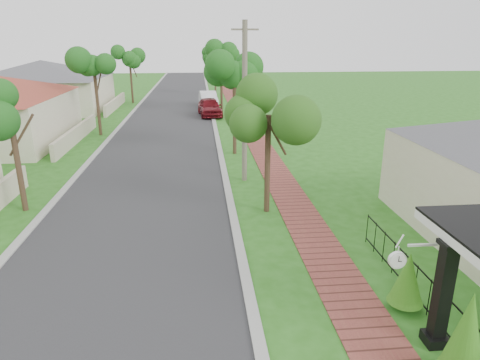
{
  "coord_description": "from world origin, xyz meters",
  "views": [
    {
      "loc": [
        -0.52,
        -8.46,
        6.47
      ],
      "look_at": [
        0.91,
        6.47,
        1.5
      ],
      "focal_mm": 32.0,
      "sensor_mm": 36.0,
      "label": 1
    }
  ],
  "objects_px": {
    "parked_car_white": "(208,99)",
    "near_tree": "(269,113)",
    "utility_pole": "(245,103)",
    "station_clock": "(399,259)",
    "porch_post": "(441,300)",
    "parked_car_red": "(210,107)"
  },
  "relations": [
    {
      "from": "near_tree",
      "to": "station_clock",
      "type": "xyz_separation_m",
      "value": [
        1.68,
        -7.6,
        -1.92
      ]
    },
    {
      "from": "utility_pole",
      "to": "station_clock",
      "type": "xyz_separation_m",
      "value": [
        2.15,
        -11.55,
        -1.73
      ]
    },
    {
      "from": "near_tree",
      "to": "station_clock",
      "type": "distance_m",
      "value": 8.02
    },
    {
      "from": "parked_car_red",
      "to": "parked_car_white",
      "type": "xyz_separation_m",
      "value": [
        0.0,
        5.37,
        -0.03
      ]
    },
    {
      "from": "porch_post",
      "to": "utility_pole",
      "type": "relative_size",
      "value": 0.35
    },
    {
      "from": "porch_post",
      "to": "near_tree",
      "type": "bearing_deg",
      "value": 107.62
    },
    {
      "from": "porch_post",
      "to": "parked_car_white",
      "type": "distance_m",
      "value": 35.74
    },
    {
      "from": "parked_car_red",
      "to": "parked_car_white",
      "type": "relative_size",
      "value": 1.01
    },
    {
      "from": "porch_post",
      "to": "parked_car_red",
      "type": "distance_m",
      "value": 30.41
    },
    {
      "from": "porch_post",
      "to": "parked_car_white",
      "type": "xyz_separation_m",
      "value": [
        -4.15,
        35.49,
        -0.37
      ]
    },
    {
      "from": "porch_post",
      "to": "near_tree",
      "type": "height_order",
      "value": "near_tree"
    },
    {
      "from": "near_tree",
      "to": "utility_pole",
      "type": "height_order",
      "value": "utility_pole"
    },
    {
      "from": "parked_car_white",
      "to": "near_tree",
      "type": "distance_m",
      "value": 27.71
    },
    {
      "from": "parked_car_red",
      "to": "near_tree",
      "type": "bearing_deg",
      "value": -91.25
    },
    {
      "from": "near_tree",
      "to": "station_clock",
      "type": "relative_size",
      "value": 4.63
    },
    {
      "from": "utility_pole",
      "to": "near_tree",
      "type": "bearing_deg",
      "value": -83.31
    },
    {
      "from": "utility_pole",
      "to": "parked_car_red",
      "type": "bearing_deg",
      "value": 93.61
    },
    {
      "from": "near_tree",
      "to": "station_clock",
      "type": "bearing_deg",
      "value": -77.5
    },
    {
      "from": "near_tree",
      "to": "utility_pole",
      "type": "bearing_deg",
      "value": 96.69
    },
    {
      "from": "parked_car_white",
      "to": "station_clock",
      "type": "distance_m",
      "value": 35.27
    },
    {
      "from": "porch_post",
      "to": "parked_car_white",
      "type": "relative_size",
      "value": 0.56
    },
    {
      "from": "parked_car_white",
      "to": "station_clock",
      "type": "relative_size",
      "value": 4.32
    }
  ]
}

